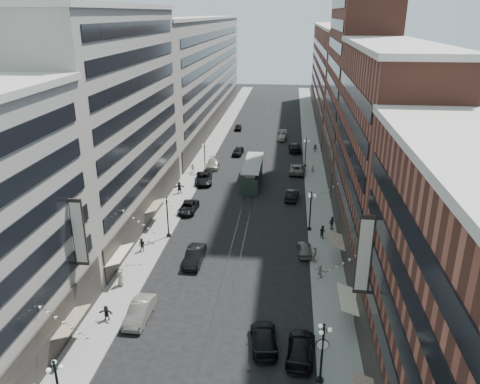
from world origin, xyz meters
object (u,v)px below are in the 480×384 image
at_px(pedestrian_7, 322,232).
at_px(car_12, 295,147).
at_px(lamppost_sw_mid, 205,156).
at_px(lamppost_se_mid, 306,152).
at_px(car_8, 213,164).
at_px(lamppost_se_near, 322,350).
at_px(car_7, 204,178).
at_px(lamppost_se_far, 310,210).
at_px(car_5, 195,256).
at_px(pedestrian_extra_0, 320,271).
at_px(car_6, 264,338).
at_px(car_9, 238,127).
at_px(car_14, 283,132).
at_px(streetcar, 253,173).
at_px(car_10, 292,195).
at_px(car_2, 188,207).
at_px(car_13, 238,151).
at_px(car_extra_0, 283,138).
at_px(pedestrian_6, 193,168).
at_px(lamppost_sw_far, 167,216).
at_px(pedestrian_8, 312,169).
at_px(pedestrian_1, 120,278).
at_px(pedestrian_5, 179,187).
at_px(car_3, 301,348).
at_px(pedestrian_2, 142,245).
at_px(car_11, 297,169).
at_px(pedestrian_extra_2, 106,313).
at_px(pedestrian_4, 315,254).
at_px(car_1, 140,311).
at_px(pedestrian_9, 315,148).
at_px(pedestrian_extra_1, 332,223).

bearing_deg(pedestrian_7, car_12, -36.22).
relative_size(lamppost_sw_mid, lamppost_se_mid, 1.00).
relative_size(car_8, car_12, 0.89).
xyz_separation_m(lamppost_se_near, car_7, (-17.57, 45.20, -2.38)).
xyz_separation_m(lamppost_se_far, car_8, (-17.38, 25.74, -2.30)).
xyz_separation_m(lamppost_sw_mid, car_7, (0.83, -5.80, -2.26)).
distance_m(car_5, pedestrian_extra_0, 14.56).
bearing_deg(car_6, car_9, -89.05).
bearing_deg(car_14, pedestrian_7, 88.88).
distance_m(streetcar, pedestrian_extra_0, 32.06).
bearing_deg(pedestrian_extra_0, car_10, -54.53).
relative_size(lamppost_se_near, car_14, 1.32).
bearing_deg(car_2, car_10, 25.38).
height_order(lamppost_sw_mid, car_8, lamppost_sw_mid).
bearing_deg(car_12, car_13, 16.41).
relative_size(car_13, car_extra_0, 1.12).
bearing_deg(car_12, car_9, -54.21).
relative_size(pedestrian_7, pedestrian_extra_0, 1.13).
xyz_separation_m(pedestrian_6, pedestrian_7, (22.08, -24.40, 0.02)).
height_order(lamppost_sw_far, car_14, lamppost_sw_far).
height_order(streetcar, pedestrian_8, streetcar).
relative_size(lamppost_sw_mid, pedestrian_7, 3.18).
height_order(pedestrian_1, pedestrian_7, pedestrian_1).
bearing_deg(car_9, pedestrian_5, -99.38).
distance_m(car_3, car_5, 19.20).
bearing_deg(pedestrian_2, car_12, 86.31).
xyz_separation_m(lamppost_sw_mid, pedestrian_1, (-2.16, -39.09, -2.02)).
bearing_deg(lamppost_se_far, car_2, 165.43).
bearing_deg(pedestrian_8, car_13, -54.85).
relative_size(pedestrian_2, car_9, 0.42).
bearing_deg(pedestrian_7, car_11, -34.52).
height_order(pedestrian_6, pedestrian_extra_2, pedestrian_6).
bearing_deg(lamppost_sw_far, pedestrian_extra_0, -22.89).
relative_size(pedestrian_4, pedestrian_5, 1.01).
bearing_deg(car_1, pedestrian_6, 96.36).
xyz_separation_m(pedestrian_5, car_extra_0, (15.88, 35.90, -0.42)).
height_order(lamppost_se_mid, car_extra_0, lamppost_se_mid).
bearing_deg(car_13, lamppost_se_far, -62.99).
distance_m(pedestrian_1, car_11, 44.74).
distance_m(car_9, car_11, 35.37).
bearing_deg(car_13, lamppost_se_mid, -21.08).
height_order(pedestrian_8, pedestrian_9, pedestrian_8).
height_order(car_1, car_6, car_1).
bearing_deg(pedestrian_extra_2, car_6, -4.57).
height_order(car_5, pedestrian_5, pedestrian_5).
xyz_separation_m(car_13, pedestrian_7, (15.18, -37.12, 0.21)).
bearing_deg(car_13, pedestrian_6, -112.79).
bearing_deg(pedestrian_6, car_8, -129.62).
relative_size(pedestrian_2, pedestrian_7, 1.00).
bearing_deg(pedestrian_extra_1, pedestrian_7, -158.80).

